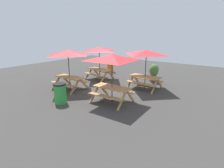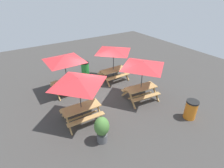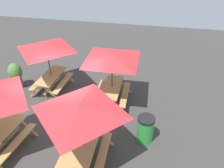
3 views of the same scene
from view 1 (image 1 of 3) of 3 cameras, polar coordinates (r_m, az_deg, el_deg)
name	(u,v)px [view 1 (image 1 of 3)]	position (r m, az deg, el deg)	size (l,w,h in m)	color
ground_plane	(107,89)	(10.47, -1.76, -1.53)	(24.00, 24.00, 0.00)	#3D3A38
picnic_table_0	(112,61)	(7.96, 0.00, 7.55)	(2.83, 2.83, 2.34)	tan
picnic_table_1	(146,55)	(10.26, 11.14, 9.19)	(2.08, 2.08, 2.34)	tan
picnic_table_2	(99,52)	(12.25, -4.16, 10.53)	(2.23, 2.23, 2.34)	tan
picnic_table_3	(68,56)	(10.25, -14.15, 9.00)	(2.04, 2.04, 2.34)	tan
trash_bin_orange	(110,66)	(15.06, -0.61, 5.88)	(0.59, 0.59, 0.98)	orange
trash_bin_green	(60,93)	(8.51, -16.56, -2.93)	(0.59, 0.59, 0.98)	green
potted_plant_0	(154,72)	(12.05, 13.52, 3.85)	(0.62, 0.62, 1.25)	#59595B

